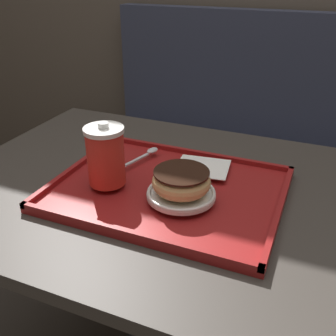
% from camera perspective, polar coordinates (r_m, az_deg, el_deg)
% --- Properties ---
extents(booth_bench, '(1.44, 0.44, 1.00)m').
position_cam_1_polar(booth_bench, '(1.83, 12.56, -0.89)').
color(booth_bench, '#33384C').
rests_on(booth_bench, ground_plane).
extents(cafe_table, '(1.09, 0.76, 0.71)m').
position_cam_1_polar(cafe_table, '(1.00, 0.65, -10.03)').
color(cafe_table, '#38332D').
rests_on(cafe_table, ground_plane).
extents(serving_tray, '(0.51, 0.39, 0.02)m').
position_cam_1_polar(serving_tray, '(0.89, 0.00, -3.22)').
color(serving_tray, maroon).
rests_on(serving_tray, cafe_table).
extents(napkin_paper, '(0.14, 0.12, 0.00)m').
position_cam_1_polar(napkin_paper, '(0.96, 5.05, 0.17)').
color(napkin_paper, white).
rests_on(napkin_paper, serving_tray).
extents(coffee_cup_front, '(0.09, 0.09, 0.14)m').
position_cam_1_polar(coffee_cup_front, '(0.87, -9.04, 1.82)').
color(coffee_cup_front, red).
rests_on(coffee_cup_front, serving_tray).
extents(plate_with_chocolate_donut, '(0.15, 0.15, 0.01)m').
position_cam_1_polar(plate_with_chocolate_donut, '(0.84, 1.92, -3.71)').
color(plate_with_chocolate_donut, white).
rests_on(plate_with_chocolate_donut, serving_tray).
extents(donut_chocolate_glazed, '(0.12, 0.12, 0.05)m').
position_cam_1_polar(donut_chocolate_glazed, '(0.82, 1.95, -1.90)').
color(donut_chocolate_glazed, '#DBB270').
rests_on(donut_chocolate_glazed, plate_with_chocolate_donut).
extents(spoon, '(0.05, 0.14, 0.01)m').
position_cam_1_polar(spoon, '(1.02, -3.04, 2.13)').
color(spoon, silver).
rests_on(spoon, serving_tray).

